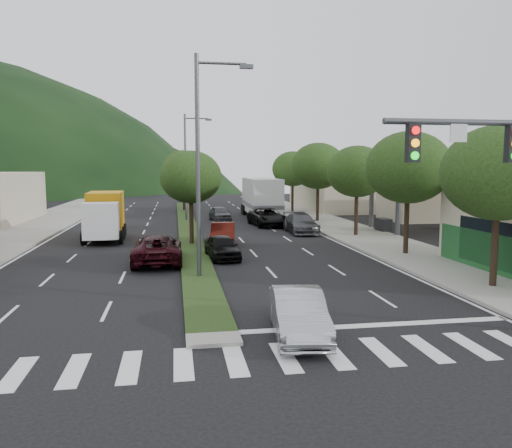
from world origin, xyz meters
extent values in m
plane|color=black|center=(0.00, 0.00, 0.00)|extent=(160.00, 160.00, 0.00)
cube|color=gray|center=(12.50, 25.00, 0.07)|extent=(5.00, 90.00, 0.15)
cube|color=gray|center=(-13.00, 25.00, 0.07)|extent=(6.00, 90.00, 0.15)
cube|color=#1C3112|center=(0.00, 28.00, 0.06)|extent=(1.60, 56.00, 0.12)
cube|color=silver|center=(0.00, -2.00, 0.01)|extent=(19.00, 2.20, 0.01)
cylinder|color=#47494C|center=(7.60, -1.50, 6.30)|extent=(6.00, 0.18, 0.18)
cube|color=black|center=(8.40, -1.65, 5.70)|extent=(0.35, 0.25, 1.05)
cube|color=black|center=(5.40, -1.65, 5.70)|extent=(0.35, 0.25, 1.05)
cube|color=silver|center=(19.00, 22.00, 5.00)|extent=(12.00, 8.00, 0.50)
cube|color=yellow|center=(19.00, 22.00, 4.65)|extent=(12.20, 8.20, 0.50)
cylinder|color=#47494C|center=(15.00, 19.50, 2.30)|extent=(0.36, 0.36, 4.60)
cylinder|color=#47494C|center=(23.00, 19.50, 2.30)|extent=(0.36, 0.36, 4.60)
cylinder|color=#47494C|center=(15.00, 24.50, 2.30)|extent=(0.36, 0.36, 4.60)
cylinder|color=#47494C|center=(23.00, 24.50, 2.30)|extent=(0.36, 0.36, 4.60)
cube|color=black|center=(15.00, 22.00, 0.55)|extent=(0.80, 1.60, 1.10)
cube|color=black|center=(23.00, 22.00, 0.55)|extent=(0.80, 1.60, 1.10)
cube|color=beige|center=(19.50, 44.00, 2.60)|extent=(10.00, 16.00, 5.20)
cylinder|color=black|center=(12.00, 4.00, 1.97)|extent=(0.28, 0.28, 3.64)
ellipsoid|color=black|center=(12.00, 4.00, 4.83)|extent=(4.60, 4.60, 3.91)
cylinder|color=black|center=(12.00, 12.00, 2.05)|extent=(0.28, 0.28, 3.81)
ellipsoid|color=black|center=(12.00, 12.00, 5.05)|extent=(4.80, 4.80, 4.08)
cylinder|color=black|center=(12.00, 20.00, 1.94)|extent=(0.28, 0.28, 3.58)
ellipsoid|color=black|center=(12.00, 20.00, 4.76)|extent=(4.40, 4.40, 3.74)
cylinder|color=black|center=(12.00, 30.00, 2.11)|extent=(0.28, 0.28, 3.92)
ellipsoid|color=black|center=(12.00, 30.00, 5.19)|extent=(5.00, 5.00, 4.25)
cylinder|color=black|center=(12.00, 40.00, 2.00)|extent=(0.28, 0.28, 3.70)
ellipsoid|color=black|center=(12.00, 40.00, 4.90)|extent=(4.60, 4.60, 3.91)
cylinder|color=black|center=(0.00, 18.00, 1.80)|extent=(0.28, 0.28, 3.36)
ellipsoid|color=black|center=(0.00, 18.00, 4.44)|extent=(4.00, 4.00, 3.40)
cylinder|color=black|center=(0.00, 44.00, 2.02)|extent=(0.28, 0.28, 3.81)
ellipsoid|color=black|center=(0.00, 44.00, 5.02)|extent=(4.80, 4.80, 4.08)
cylinder|color=#47494C|center=(0.00, 8.00, 5.00)|extent=(0.20, 0.20, 10.00)
cylinder|color=#47494C|center=(1.10, 8.00, 9.60)|extent=(2.20, 0.12, 0.12)
cube|color=#47494C|center=(2.20, 8.00, 9.50)|extent=(0.60, 0.25, 0.18)
cylinder|color=#47494C|center=(0.00, 33.00, 5.00)|extent=(0.20, 0.20, 10.00)
cylinder|color=#47494C|center=(1.10, 33.00, 9.60)|extent=(2.20, 0.12, 0.12)
cube|color=#47494C|center=(2.20, 33.00, 9.50)|extent=(0.60, 0.25, 0.18)
imported|color=#9FA1A6|center=(2.55, -0.41, 0.70)|extent=(1.94, 4.36, 1.39)
imported|color=black|center=(-1.99, 12.02, 0.76)|extent=(2.52, 5.45, 1.51)
imported|color=black|center=(1.50, 12.72, 0.66)|extent=(1.98, 4.03, 1.32)
imported|color=#424246|center=(8.57, 22.72, 0.74)|extent=(2.17, 5.17, 1.49)
imported|color=#4B120C|center=(2.02, 17.72, 0.72)|extent=(2.05, 4.54, 1.44)
imported|color=black|center=(6.87, 27.72, 0.76)|extent=(3.03, 5.72, 1.53)
imported|color=#424246|center=(3.18, 32.72, 0.69)|extent=(2.11, 4.22, 1.38)
cube|color=silver|center=(-5.78, 18.67, 1.63)|extent=(2.29, 1.73, 2.34)
cube|color=orange|center=(-5.95, 22.42, 1.73)|extent=(2.53, 4.37, 3.15)
cube|color=black|center=(-5.92, 21.61, 0.46)|extent=(2.30, 5.98, 0.30)
cylinder|color=black|center=(-4.63, 19.15, 0.46)|extent=(0.35, 0.93, 0.91)
cylinder|color=black|center=(-6.97, 19.04, 0.46)|extent=(0.35, 0.93, 0.91)
cylinder|color=black|center=(-4.74, 21.36, 0.46)|extent=(0.35, 0.93, 0.91)
cylinder|color=black|center=(-7.07, 21.25, 0.46)|extent=(0.35, 0.93, 0.91)
cylinder|color=black|center=(-4.83, 23.37, 0.46)|extent=(0.35, 0.93, 0.91)
cylinder|color=black|center=(-7.16, 23.26, 0.46)|extent=(0.35, 0.93, 0.91)
cube|color=beige|center=(7.63, 35.30, 2.23)|extent=(3.21, 10.40, 3.44)
cube|color=slate|center=(7.63, 35.30, 1.37)|extent=(3.27, 10.40, 0.40)
cylinder|color=black|center=(6.34, 39.47, 0.52)|extent=(0.44, 1.04, 1.03)
cylinder|color=black|center=(9.20, 39.38, 0.52)|extent=(0.44, 1.04, 1.03)
cylinder|color=black|center=(6.30, 38.24, 0.52)|extent=(0.44, 1.04, 1.03)
cylinder|color=black|center=(9.16, 38.14, 0.52)|extent=(0.44, 1.04, 1.03)
cylinder|color=black|center=(6.07, 31.64, 0.52)|extent=(0.44, 1.04, 1.03)
cylinder|color=black|center=(8.93, 31.55, 0.52)|extent=(0.44, 1.04, 1.03)
camera|label=1|loc=(-1.04, -14.53, 5.04)|focal=35.00mm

